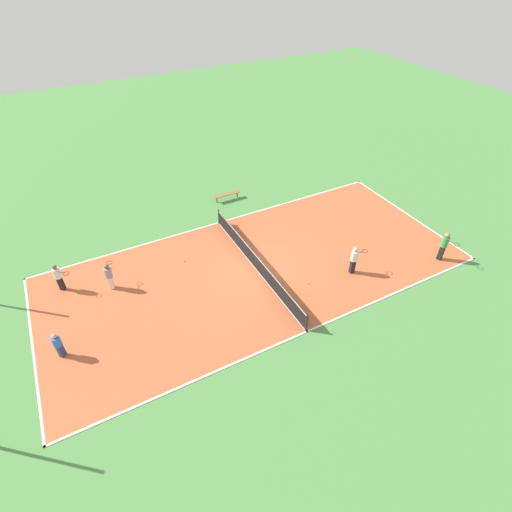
# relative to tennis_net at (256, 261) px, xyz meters

# --- Properties ---
(ground_plane) EXTENTS (80.00, 80.00, 0.00)m
(ground_plane) POSITION_rel_tennis_net_xyz_m (0.00, 0.00, -0.53)
(ground_plane) COLOR #518E47
(court_surface) EXTENTS (10.15, 22.68, 0.02)m
(court_surface) POSITION_rel_tennis_net_xyz_m (0.00, 0.00, -0.52)
(court_surface) COLOR #C66038
(court_surface) RESTS_ON ground_plane
(tennis_net) EXTENTS (9.95, 0.10, 1.00)m
(tennis_net) POSITION_rel_tennis_net_xyz_m (0.00, 0.00, 0.00)
(tennis_net) COLOR black
(tennis_net) RESTS_ON court_surface
(bench) EXTENTS (0.36, 1.84, 0.45)m
(bench) POSITION_rel_tennis_net_xyz_m (7.34, -1.66, -0.14)
(bench) COLOR olive
(bench) RESTS_ON ground_plane
(player_near_blue) EXTENTS (0.51, 0.51, 1.40)m
(player_near_blue) POSITION_rel_tennis_net_xyz_m (-1.15, 10.14, 0.27)
(player_near_blue) COLOR navy
(player_near_blue) RESTS_ON court_surface
(player_baseline_gray) EXTENTS (0.99, 0.64, 1.55)m
(player_baseline_gray) POSITION_rel_tennis_net_xyz_m (2.16, 7.28, 0.38)
(player_baseline_gray) COLOR white
(player_baseline_gray) RESTS_ON court_surface
(player_far_white) EXTENTS (0.45, 0.97, 1.68)m
(player_far_white) POSITION_rel_tennis_net_xyz_m (-2.70, -4.44, 0.46)
(player_far_white) COLOR black
(player_far_white) RESTS_ON court_surface
(player_far_green) EXTENTS (0.99, 0.56, 1.78)m
(player_far_green) POSITION_rel_tennis_net_xyz_m (-4.14, -9.50, 0.53)
(player_far_green) COLOR black
(player_far_green) RESTS_ON court_surface
(player_near_white) EXTENTS (0.89, 0.89, 1.61)m
(player_near_white) POSITION_rel_tennis_net_xyz_m (3.24, 9.55, 0.41)
(player_near_white) COLOR black
(player_near_white) RESTS_ON court_surface
(tennis_ball_midcourt) EXTENTS (0.07, 0.07, 0.07)m
(tennis_ball_midcourt) POSITION_rel_tennis_net_xyz_m (2.43, 3.28, -0.47)
(tennis_ball_midcourt) COLOR #CCE033
(tennis_ball_midcourt) RESTS_ON court_surface
(tennis_ball_right_alley) EXTENTS (0.07, 0.07, 0.07)m
(tennis_ball_right_alley) POSITION_rel_tennis_net_xyz_m (3.75, 7.02, -0.47)
(tennis_ball_right_alley) COLOR #CCE033
(tennis_ball_right_alley) RESTS_ON court_surface
(tennis_ball_near_net) EXTENTS (0.07, 0.07, 0.07)m
(tennis_ball_near_net) POSITION_rel_tennis_net_xyz_m (-2.36, -1.85, -0.47)
(tennis_ball_near_net) COLOR #CCE033
(tennis_ball_near_net) RESTS_ON court_surface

